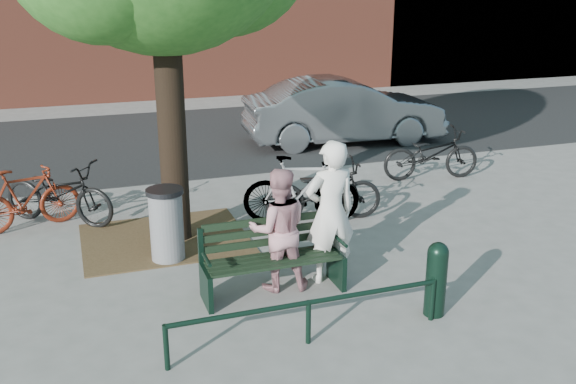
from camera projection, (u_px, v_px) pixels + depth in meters
name	position (u px, v px, depth m)	size (l,w,h in m)	color
ground	(274.00, 294.00, 7.94)	(90.00, 90.00, 0.00)	gray
dirt_pit	(165.00, 239.00, 9.60)	(2.40, 2.00, 0.02)	brown
road	(166.00, 140.00, 15.56)	(40.00, 7.00, 0.01)	black
park_bench	(271.00, 256.00, 7.86)	(1.74, 0.54, 0.97)	black
guard_railing	(308.00, 309.00, 6.74)	(3.06, 0.06, 0.51)	black
person_left	(330.00, 212.00, 8.03)	(0.68, 0.44, 1.85)	silver
person_right	(279.00, 230.00, 7.86)	(0.76, 0.59, 1.56)	#B67D85
bollard	(436.00, 276.00, 7.30)	(0.24, 0.24, 0.90)	black
litter_bin	(167.00, 224.00, 8.75)	(0.50, 0.50, 1.03)	gray
bicycle_a	(59.00, 193.00, 10.08)	(0.68, 1.94, 1.02)	black
bicycle_b	(26.00, 199.00, 9.85)	(0.46, 1.65, 0.99)	#5E1C0D
bicycle_c	(323.00, 190.00, 10.24)	(0.66, 1.88, 0.99)	black
bicycle_d	(301.00, 190.00, 10.10)	(0.52, 1.84, 1.10)	gray
bicycle_e	(431.00, 154.00, 12.37)	(0.66, 1.90, 1.00)	black
parked_car	(344.00, 111.00, 15.05)	(1.62, 4.65, 1.53)	slate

